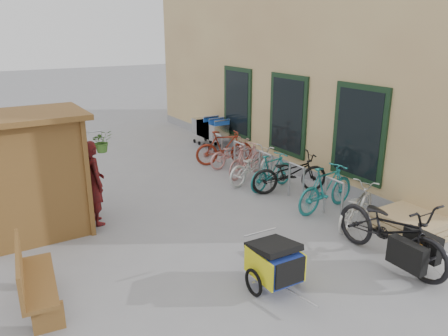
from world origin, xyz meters
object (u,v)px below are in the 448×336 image
pallet_stack (411,225)px  bike_0 (356,205)px  kiosk (24,159)px  person_kiosk (94,183)px  bike_2 (290,173)px  bike_3 (272,171)px  bike_5 (247,160)px  bike_6 (232,153)px  shopping_carts (210,129)px  bike_1 (326,188)px  cargo_bike (392,230)px  bike_7 (224,148)px  bench (31,279)px  bike_4 (253,166)px  child_trailer (275,261)px

pallet_stack → bike_0: bike_0 is taller
kiosk → person_kiosk: bearing=-4.9°
bike_2 → bike_3: 0.48m
person_kiosk → bike_5: person_kiosk is taller
bike_2 → bike_6: (-0.06, 2.50, -0.09)m
kiosk → bike_6: size_ratio=1.60×
person_kiosk → shopping_carts: bearing=-52.5°
person_kiosk → bike_6: (4.47, 1.78, -0.47)m
person_kiosk → bike_3: bearing=-95.4°
bike_6 → bike_1: bearing=174.1°
pallet_stack → cargo_bike: bearing=-159.1°
bike_2 → bike_3: size_ratio=1.25×
shopping_carts → bike_5: 3.35m
shopping_carts → bike_1: shopping_carts is taller
bike_0 → bike_7: size_ratio=0.94×
bike_3 → bike_6: size_ratio=0.97×
bench → bike_1: bike_1 is taller
bike_6 → bike_5: bearing=165.5°
bike_4 → bike_7: 1.75m
bike_2 → bench: bearing=125.3°
child_trailer → bench: bearing=159.2°
pallet_stack → bike_4: bike_4 is taller
shopping_carts → bike_6: size_ratio=1.04×
pallet_stack → bike_4: size_ratio=0.69×
person_kiosk → bike_2: (4.53, -0.72, -0.38)m
bench → bike_1: (6.11, 0.45, 0.02)m
bench → bike_5: size_ratio=1.03×
bike_2 → bike_4: (-0.34, 1.06, -0.04)m
bike_1 → bike_2: bike_1 is taller
bike_4 → kiosk: bearing=79.6°
bike_1 → bike_4: (-0.30, 2.35, -0.06)m
bench → cargo_bike: (5.45, -1.78, 0.10)m
bike_5 → bike_2: bearing=168.7°
cargo_bike → bike_6: size_ratio=1.48×
bike_0 → bike_7: (-0.12, 4.94, 0.09)m
bike_4 → pallet_stack: bearing=179.0°
cargo_bike → bike_5: bearing=86.2°
cargo_bike → bike_7: size_ratio=1.36×
child_trailer → cargo_bike: size_ratio=0.60×
bike_2 → bike_4: 1.12m
bike_2 → bike_7: 2.80m
bike_2 → bike_4: bearing=37.4°
pallet_stack → child_trailer: child_trailer is taller
bike_2 → bike_5: bike_2 is taller
pallet_stack → bike_1: size_ratio=0.69×
bike_0 → bike_5: size_ratio=1.04×
bike_1 → bike_3: bearing=0.2°
bike_2 → bike_6: 2.50m
bike_0 → bike_7: bearing=-18.2°
bike_5 → person_kiosk: bearing=82.1°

